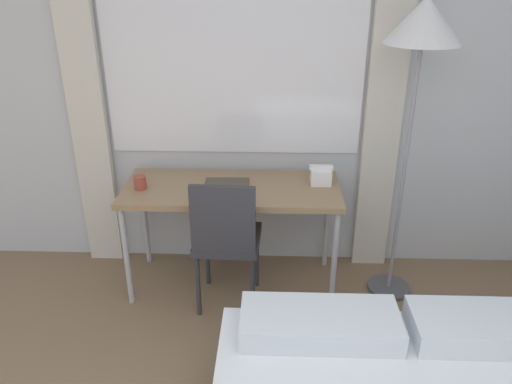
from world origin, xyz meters
TOP-DOWN VIEW (x-y plane):
  - wall_back_with_window at (-0.03, 2.93)m, footprint 4.92×0.13m
  - desk at (-0.20, 2.57)m, footprint 1.40×0.58m
  - desk_chair at (-0.22, 2.30)m, footprint 0.42×0.42m
  - standing_lamp at (0.87, 2.52)m, footprint 0.43×0.43m
  - telephone at (0.37, 2.65)m, footprint 0.15×0.13m
  - book at (-0.23, 2.57)m, footprint 0.29×0.19m
  - mug at (-0.78, 2.52)m, footprint 0.08×0.08m

SIDE VIEW (x-z plane):
  - desk_chair at x=-0.22m, z-range 0.07..0.98m
  - desk at x=-0.20m, z-range 0.31..1.05m
  - book at x=-0.23m, z-range 0.74..0.76m
  - mug at x=-0.78m, z-range 0.74..0.82m
  - telephone at x=0.37m, z-range 0.73..0.85m
  - wall_back_with_window at x=-0.03m, z-range 0.01..2.71m
  - standing_lamp at x=0.87m, z-range 0.72..2.61m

